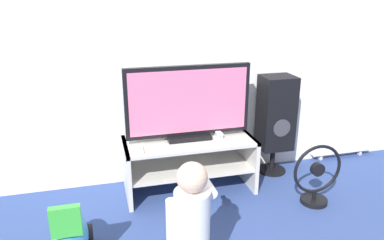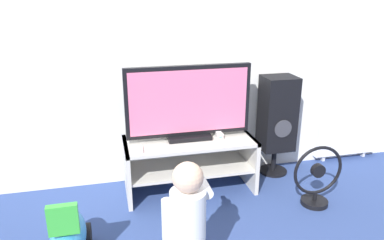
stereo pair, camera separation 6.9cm
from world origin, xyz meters
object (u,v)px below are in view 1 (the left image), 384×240
object	(u,v)px
television	(188,104)
child	(192,215)
ride_on_toy	(70,237)
radiator	(344,125)
speaker_tower	(276,115)
floor_fan	(316,178)
remote_primary	(141,150)
game_console	(218,134)

from	to	relation	value
television	child	distance (m)	1.27
ride_on_toy	radiator	world-z (taller)	radiator
speaker_tower	floor_fan	size ratio (longest dim) A/B	1.82
child	ride_on_toy	size ratio (longest dim) A/B	1.59
remote_primary	radiator	bearing A→B (deg)	10.34
child	radiator	size ratio (longest dim) A/B	1.18
television	floor_fan	bearing A→B (deg)	-27.86
remote_primary	ride_on_toy	distance (m)	0.91
speaker_tower	ride_on_toy	xyz separation A→B (m)	(-1.97, -0.91, -0.43)
speaker_tower	television	bearing A→B (deg)	-172.40
speaker_tower	floor_fan	xyz separation A→B (m)	(0.09, -0.66, -0.37)
remote_primary	ride_on_toy	bearing A→B (deg)	-133.19
remote_primary	child	distance (m)	1.04
remote_primary	child	world-z (taller)	child
child	floor_fan	size ratio (longest dim) A/B	1.55
remote_primary	radiator	size ratio (longest dim) A/B	0.18
game_console	floor_fan	bearing A→B (deg)	-34.64
speaker_tower	floor_fan	bearing A→B (deg)	-82.51
remote_primary	ride_on_toy	world-z (taller)	remote_primary
television	radiator	world-z (taller)	television
game_console	speaker_tower	distance (m)	0.68
speaker_tower	floor_fan	distance (m)	0.77
child	floor_fan	world-z (taller)	child
floor_fan	speaker_tower	bearing A→B (deg)	97.49
child	game_console	bearing A→B (deg)	64.66
game_console	speaker_tower	bearing A→B (deg)	12.70
speaker_tower	radiator	world-z (taller)	speaker_tower
game_console	floor_fan	xyz separation A→B (m)	(0.74, -0.51, -0.29)
game_console	remote_primary	world-z (taller)	game_console
remote_primary	television	bearing A→B (deg)	20.79
speaker_tower	game_console	bearing A→B (deg)	-167.30
television	radiator	distance (m)	1.91
television	remote_primary	bearing A→B (deg)	-159.21
radiator	ride_on_toy	bearing A→B (deg)	-160.21
speaker_tower	radiator	bearing A→B (deg)	7.60
remote_primary	game_console	bearing A→B (deg)	11.58
game_console	television	bearing A→B (deg)	175.02
ride_on_toy	floor_fan	bearing A→B (deg)	6.98
speaker_tower	remote_primary	bearing A→B (deg)	-167.89
game_console	ride_on_toy	bearing A→B (deg)	-149.69
ride_on_toy	radiator	bearing A→B (deg)	19.79
child	radiator	xyz separation A→B (m)	(2.12, 1.44, -0.12)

